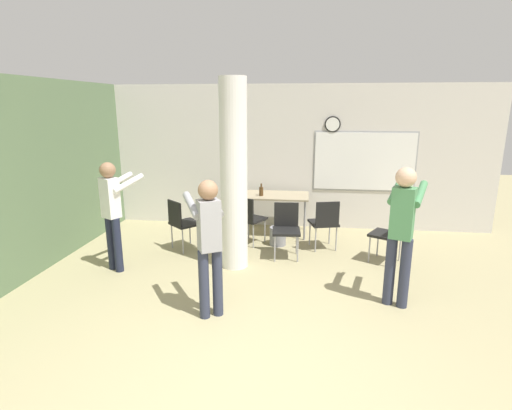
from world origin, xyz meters
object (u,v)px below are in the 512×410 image
chair_mid_room (391,232)px  chair_table_right (325,221)px  chair_table_left (248,217)px  person_playing_front (209,238)px  folding_table (268,197)px  bottle_on_table (261,191)px  person_watching_back (113,208)px  person_playing_side (402,226)px  chair_table_front (286,226)px  chair_near_pillar (182,221)px

chair_mid_room → chair_table_right: bearing=154.6°
chair_table_left → person_playing_front: (-0.09, -2.48, 0.45)m
folding_table → bottle_on_table: bearing=-135.3°
chair_table_right → person_watching_back: person_watching_back is taller
bottle_on_table → person_playing_side: (1.97, -2.49, 0.17)m
chair_table_right → folding_table: bearing=143.8°
chair_table_left → person_playing_front: size_ratio=0.53×
bottle_on_table → person_watching_back: bearing=-135.7°
chair_table_front → person_watching_back: person_watching_back is taller
chair_mid_room → person_playing_side: bearing=-97.4°
chair_near_pillar → chair_table_front: same height
chair_near_pillar → bottle_on_table: bearing=37.7°
chair_near_pillar → person_watching_back: 1.28m
chair_near_pillar → person_playing_side: (3.21, -1.54, 0.51)m
folding_table → chair_table_left: chair_table_left is taller
person_watching_back → chair_table_left: bearing=36.9°
folding_table → chair_table_right: (1.04, -0.76, -0.20)m
person_playing_side → chair_table_front: bearing=134.9°
person_watching_back → person_playing_side: (3.93, -0.58, 0.06)m
chair_mid_room → bottle_on_table: bearing=152.4°
chair_table_left → person_playing_side: 2.92m
chair_table_left → person_playing_front: person_playing_front is taller
person_playing_side → person_watching_back: bearing=171.6°
bottle_on_table → chair_mid_room: bottle_on_table is taller
chair_near_pillar → chair_table_front: size_ratio=1.00×
chair_near_pillar → chair_mid_room: (3.38, -0.16, 0.00)m
chair_near_pillar → chair_mid_room: 3.39m
chair_near_pillar → person_playing_side: 3.59m
chair_mid_room → person_watching_back: (-4.11, -0.79, 0.45)m
chair_near_pillar → chair_table_right: size_ratio=1.00×
chair_near_pillar → chair_table_front: 1.77m
person_watching_back → chair_mid_room: bearing=10.9°
person_playing_side → person_playing_front: bearing=-166.1°
chair_table_front → chair_table_left: bearing=144.9°
folding_table → person_watching_back: (-2.07, -2.02, 0.25)m
folding_table → person_playing_front: (-0.36, -3.15, 0.25)m
bottle_on_table → chair_table_front: bottle_on_table is taller
chair_near_pillar → person_watching_back: person_watching_back is taller
chair_mid_room → person_playing_front: (-2.39, -1.92, 0.45)m
chair_near_pillar → chair_mid_room: same height
chair_table_left → chair_table_front: 0.84m
bottle_on_table → chair_table_left: bottle_on_table is taller
chair_table_right → chair_near_pillar: bearing=-172.7°
person_playing_side → person_playing_front: size_ratio=1.06×
chair_table_right → chair_table_left: bearing=176.1°
person_playing_side → chair_mid_room: bearing=82.6°
folding_table → person_playing_front: person_playing_front is taller
folding_table → person_watching_back: bearing=-135.7°
chair_table_left → chair_table_front: (0.69, -0.48, 0.00)m
folding_table → person_playing_side: person_playing_side is taller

